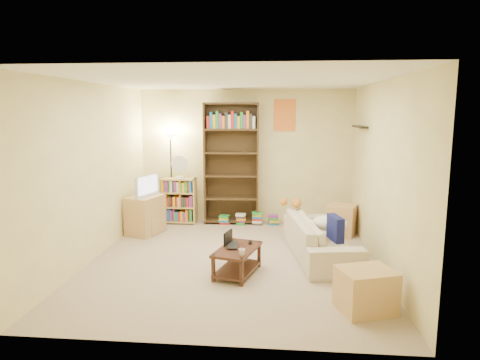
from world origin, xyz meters
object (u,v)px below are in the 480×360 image
Objects in this scene: coffee_table at (237,258)px; floor_lamp at (171,151)px; laptop at (236,245)px; tv_stand at (145,215)px; tall_bookshelf at (231,161)px; sofa at (320,238)px; desk_fan at (180,166)px; mug at (242,252)px; tabby_cat at (294,203)px; side_table at (342,220)px; television at (144,186)px; end_cabinet at (366,290)px; short_bookshelf at (178,201)px.

floor_lamp is (-1.51, 2.56, 1.14)m from coffee_table.
floor_lamp is (-1.49, 2.49, 0.99)m from laptop.
tv_stand is 1.85m from tall_bookshelf.
tv_stand reaches higher than sofa.
laptop is 0.81× the size of desk_fan.
desk_fan reaches higher than mug.
tall_bookshelf is 0.96m from desk_fan.
tall_bookshelf is at bearing 50.28° from tv_stand.
desk_fan reaches higher than coffee_table.
tabby_cat is 1.04m from side_table.
mug is at bearing 126.37° from sofa.
coffee_table is 2.03× the size of desk_fan.
television is at bearing 0.00° from tv_stand.
desk_fan is (-1.31, 2.41, 0.88)m from coffee_table.
laptop is 3.29× the size of mug.
sofa is 3.07× the size of tv_stand.
laptop is 0.56× the size of television.
television is at bearing 133.13° from mug.
desk_fan is at bearing -37.88° from floor_lamp.
coffee_table is at bearing 107.50° from mug.
tv_stand is 1.20× the size of end_cabinet.
end_cabinet is (1.82, -3.47, -0.96)m from tall_bookshelf.
tall_bookshelf is 1.16m from floor_lamp.
side_table is (3.12, -0.59, -1.10)m from floor_lamp.
desk_fan is (0.05, -0.04, 0.66)m from short_bookshelf.
end_cabinet is (-0.16, -2.88, -0.03)m from side_table.
end_cabinet is at bearing -24.87° from mug.
coffee_table is at bearing -60.97° from short_bookshelf.
short_bookshelf is 1.98× the size of desk_fan.
television is at bearing 141.00° from end_cabinet.
short_bookshelf is (-0.99, -0.11, -0.76)m from tall_bookshelf.
desk_fan is 0.26× the size of floor_lamp.
tv_stand reaches higher than coffee_table.
end_cabinet is at bearing -178.18° from sofa.
tv_stand is 1.05× the size of television.
coffee_table is 8.25× the size of mug.
sofa is at bearing -88.70° from television.
mug is (-0.69, -1.76, -0.25)m from tabby_cat.
tv_stand is (-2.90, 0.91, 0.05)m from sofa.
sofa is 4.69× the size of desk_fan.
side_table is at bearing 23.37° from tv_stand.
end_cabinet is at bearing -74.05° from tabby_cat.
laptop is 2.73m from short_bookshelf.
coffee_table is at bearing 148.15° from end_cabinet.
tv_stand is 4.14m from end_cabinet.
tall_bookshelf is at bearing 6.53° from short_bookshelf.
desk_fan is at bearing -14.09° from television.
side_table is at bearing 30.21° from tabby_cat.
floor_lamp is 3.32× the size of side_table.
side_table is at bearing -66.63° from television.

